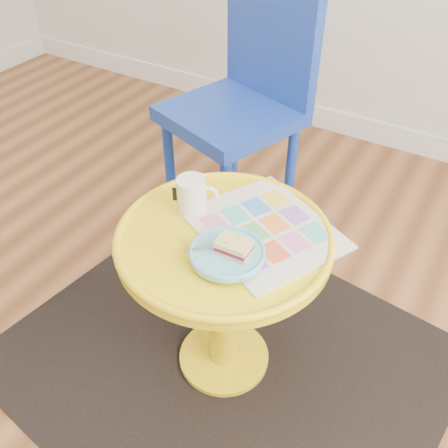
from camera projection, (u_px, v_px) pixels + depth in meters
The scene contains 10 objects.
floor at pixel (23, 389), 1.53m from camera, with size 4.00×4.00×0.00m, color brown.
room_walls at pixel (36, 142), 2.54m from camera, with size 4.00×4.00×4.00m.
rug at pixel (224, 358), 1.61m from camera, with size 1.30×1.10×0.01m, color black.
side_table at pixel (224, 277), 1.37m from camera, with size 0.56×0.56×0.53m.
chair at pixel (246, 94), 1.84m from camera, with size 0.54×0.54×0.97m.
newspaper at pixel (264, 229), 1.29m from camera, with size 0.36×0.31×0.01m, color silver.
mug at pixel (193, 195), 1.32m from camera, with size 0.11×0.08×0.10m.
plate at pixel (227, 254), 1.19m from camera, with size 0.18×0.18×0.02m.
cake_slice at pixel (234, 247), 1.18m from camera, with size 0.08×0.06×0.04m.
fork at pixel (216, 247), 1.20m from camera, with size 0.11×0.11×0.00m.
Camera 1 is at (0.97, -0.41, 1.38)m, focal length 40.00 mm.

